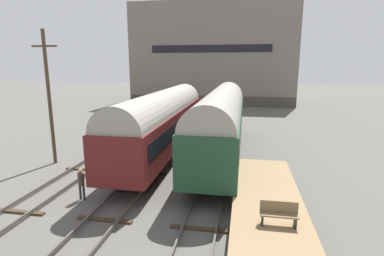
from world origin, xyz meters
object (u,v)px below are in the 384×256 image
(bench, at_px, (279,213))
(train_car_maroon, at_px, (162,120))
(person_worker, at_px, (81,181))
(utility_pole, at_px, (49,96))
(train_car_green, at_px, (221,118))

(bench, bearing_deg, train_car_maroon, 124.78)
(train_car_maroon, relative_size, person_worker, 10.30)
(train_car_maroon, xyz_separation_m, person_worker, (-2.14, -8.09, -1.82))
(bench, xyz_separation_m, utility_pole, (-14.65, 7.82, 3.30))
(train_car_maroon, height_order, utility_pole, utility_pole)
(train_car_green, height_order, person_worker, train_car_green)
(train_car_green, distance_m, utility_pole, 12.32)
(utility_pole, bearing_deg, person_worker, -45.68)
(train_car_maroon, height_order, person_worker, train_car_maroon)
(person_worker, height_order, utility_pole, utility_pole)
(train_car_maroon, bearing_deg, person_worker, -104.81)
(train_car_green, relative_size, utility_pole, 2.06)
(train_car_maroon, bearing_deg, train_car_green, 12.32)
(bench, bearing_deg, person_worker, 164.65)
(person_worker, bearing_deg, train_car_maroon, 75.19)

